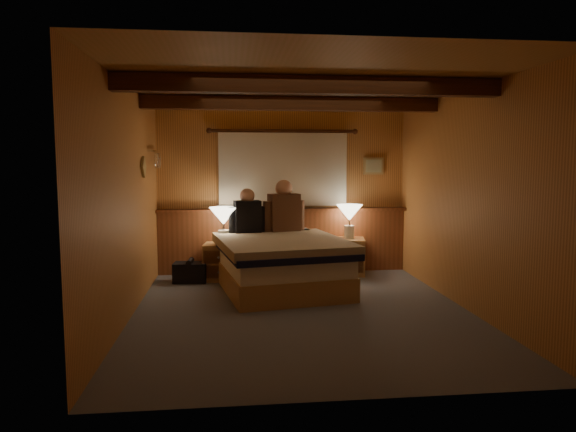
{
  "coord_description": "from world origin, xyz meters",
  "views": [
    {
      "loc": [
        -0.74,
        -5.36,
        1.61
      ],
      "look_at": [
        -0.11,
        0.4,
        1.0
      ],
      "focal_mm": 32.0,
      "sensor_mm": 36.0,
      "label": 1
    }
  ],
  "objects": [
    {
      "name": "lamp_left",
      "position": [
        -0.86,
        1.59,
        0.85
      ],
      "size": [
        0.38,
        0.38,
        0.5
      ],
      "color": "white",
      "rests_on": "nightstand_left"
    },
    {
      "name": "nightstand_right",
      "position": [
        0.9,
        1.76,
        0.26
      ],
      "size": [
        0.54,
        0.5,
        0.52
      ],
      "rotation": [
        0.0,
        0.0,
        -0.18
      ],
      "color": "tan",
      "rests_on": "floor"
    },
    {
      "name": "wall_left",
      "position": [
        -1.8,
        0.0,
        1.2
      ],
      "size": [
        0.0,
        4.2,
        4.2
      ],
      "primitive_type": "plane",
      "rotation": [
        1.57,
        0.0,
        1.57
      ],
      "color": "#CB8B49",
      "rests_on": "floor"
    },
    {
      "name": "ceiling",
      "position": [
        0.0,
        0.0,
        2.4
      ],
      "size": [
        4.2,
        4.2,
        0.0
      ],
      "primitive_type": "plane",
      "rotation": [
        3.14,
        0.0,
        0.0
      ],
      "color": "#B98445",
      "rests_on": "wall_back"
    },
    {
      "name": "floor",
      "position": [
        0.0,
        0.0,
        0.0
      ],
      "size": [
        4.2,
        4.2,
        0.0
      ],
      "primitive_type": "plane",
      "color": "#4F535E",
      "rests_on": "ground"
    },
    {
      "name": "duffel_bag",
      "position": [
        -1.31,
        1.52,
        0.14
      ],
      "size": [
        0.46,
        0.3,
        0.32
      ],
      "rotation": [
        0.0,
        0.0,
        -0.09
      ],
      "color": "black",
      "rests_on": "floor"
    },
    {
      "name": "person_left",
      "position": [
        -0.53,
        1.6,
        0.9
      ],
      "size": [
        0.51,
        0.26,
        0.63
      ],
      "rotation": [
        0.0,
        0.0,
        0.18
      ],
      "color": "black",
      "rests_on": "bed"
    },
    {
      "name": "bed",
      "position": [
        -0.14,
        1.03,
        0.34
      ],
      "size": [
        1.77,
        2.14,
        0.65
      ],
      "rotation": [
        0.0,
        0.0,
        0.17
      ],
      "color": "tan",
      "rests_on": "floor"
    },
    {
      "name": "person_right",
      "position": [
        -0.02,
        1.71,
        0.95
      ],
      "size": [
        0.59,
        0.34,
        0.74
      ],
      "rotation": [
        0.0,
        0.0,
        0.26
      ],
      "color": "#513120",
      "rests_on": "bed"
    },
    {
      "name": "curtain_window",
      "position": [
        0.0,
        2.03,
        1.52
      ],
      "size": [
        2.18,
        0.09,
        1.11
      ],
      "color": "#4E2613",
      "rests_on": "wall_back"
    },
    {
      "name": "wainscot",
      "position": [
        0.0,
        2.04,
        0.49
      ],
      "size": [
        3.6,
        0.23,
        0.94
      ],
      "color": "brown",
      "rests_on": "wall_back"
    },
    {
      "name": "nightstand_left",
      "position": [
        -0.9,
        1.62,
        0.25
      ],
      "size": [
        0.5,
        0.46,
        0.5
      ],
      "rotation": [
        0.0,
        0.0,
        -0.12
      ],
      "color": "tan",
      "rests_on": "floor"
    },
    {
      "name": "coat_rail",
      "position": [
        -1.72,
        1.58,
        1.67
      ],
      "size": [
        0.05,
        0.55,
        0.24
      ],
      "color": "white",
      "rests_on": "wall_left"
    },
    {
      "name": "lamp_right",
      "position": [
        0.92,
        1.77,
        0.86
      ],
      "size": [
        0.37,
        0.37,
        0.49
      ],
      "color": "white",
      "rests_on": "nightstand_right"
    },
    {
      "name": "ceiling_beams",
      "position": [
        0.0,
        0.15,
        2.31
      ],
      "size": [
        3.6,
        1.65,
        0.16
      ],
      "color": "#4E2613",
      "rests_on": "ceiling"
    },
    {
      "name": "wall_right",
      "position": [
        1.8,
        0.0,
        1.2
      ],
      "size": [
        0.0,
        4.2,
        4.2
      ],
      "primitive_type": "plane",
      "rotation": [
        1.57,
        0.0,
        -1.57
      ],
      "color": "#CB8B49",
      "rests_on": "floor"
    },
    {
      "name": "framed_print",
      "position": [
        1.35,
        2.08,
        1.55
      ],
      "size": [
        0.3,
        0.04,
        0.25
      ],
      "color": "tan",
      "rests_on": "wall_back"
    },
    {
      "name": "wall_front",
      "position": [
        0.0,
        -2.1,
        1.2
      ],
      "size": [
        3.6,
        0.0,
        3.6
      ],
      "primitive_type": "plane",
      "rotation": [
        -1.57,
        0.0,
        0.0
      ],
      "color": "#CB8B49",
      "rests_on": "floor"
    },
    {
      "name": "wall_back",
      "position": [
        0.0,
        2.1,
        1.2
      ],
      "size": [
        3.6,
        0.0,
        3.6
      ],
      "primitive_type": "plane",
      "rotation": [
        1.57,
        0.0,
        0.0
      ],
      "color": "#CB8B49",
      "rests_on": "floor"
    }
  ]
}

